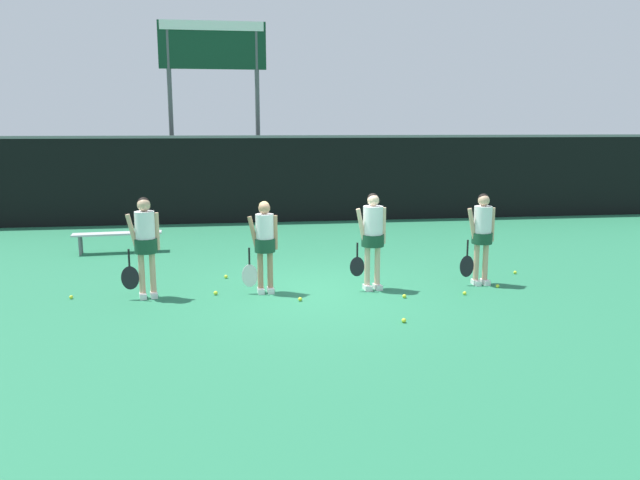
% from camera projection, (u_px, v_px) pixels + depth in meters
% --- Properties ---
extents(ground_plane, '(140.00, 140.00, 0.00)m').
position_uv_depth(ground_plane, '(321.00, 291.00, 11.09)').
color(ground_plane, '#26724C').
extents(fence_windscreen, '(60.00, 0.08, 2.60)m').
position_uv_depth(fence_windscreen, '(283.00, 179.00, 18.68)').
color(fence_windscreen, black).
rests_on(fence_windscreen, ground_plane).
extents(scoreboard, '(3.25, 0.15, 5.99)m').
position_uv_depth(scoreboard, '(213.00, 67.00, 19.10)').
color(scoreboard, '#515156').
rests_on(scoreboard, ground_plane).
extents(bench_courtside, '(2.00, 0.53, 0.47)m').
position_uv_depth(bench_courtside, '(117.00, 235.00, 14.32)').
color(bench_courtside, '#B2B2B7').
rests_on(bench_courtside, ground_plane).
extents(player_0, '(0.65, 0.38, 1.72)m').
position_uv_depth(player_0, '(145.00, 239.00, 10.49)').
color(player_0, tan).
rests_on(player_0, ground_plane).
extents(player_1, '(0.64, 0.36, 1.62)m').
position_uv_depth(player_1, '(264.00, 240.00, 10.82)').
color(player_1, tan).
rests_on(player_1, ground_plane).
extents(player_2, '(0.66, 0.40, 1.73)m').
position_uv_depth(player_2, '(372.00, 233.00, 11.01)').
color(player_2, beige).
rests_on(player_2, ground_plane).
extents(player_3, '(0.64, 0.37, 1.69)m').
position_uv_depth(player_3, '(482.00, 231.00, 11.38)').
color(player_3, tan).
rests_on(player_3, ground_plane).
extents(tennis_ball_0, '(0.06, 0.06, 0.06)m').
position_uv_depth(tennis_ball_0, '(71.00, 297.00, 10.58)').
color(tennis_ball_0, '#CCE033').
rests_on(tennis_ball_0, ground_plane).
extents(tennis_ball_1, '(0.07, 0.07, 0.07)m').
position_uv_depth(tennis_ball_1, '(261.00, 284.00, 11.45)').
color(tennis_ball_1, '#CCE033').
rests_on(tennis_ball_1, ground_plane).
extents(tennis_ball_2, '(0.07, 0.07, 0.07)m').
position_uv_depth(tennis_ball_2, '(300.00, 299.00, 10.44)').
color(tennis_ball_2, '#CCE033').
rests_on(tennis_ball_2, ground_plane).
extents(tennis_ball_3, '(0.07, 0.07, 0.07)m').
position_uv_depth(tennis_ball_3, '(226.00, 277.00, 11.99)').
color(tennis_ball_3, '#CCE033').
rests_on(tennis_ball_3, ground_plane).
extents(tennis_ball_4, '(0.07, 0.07, 0.07)m').
position_uv_depth(tennis_ball_4, '(404.00, 296.00, 10.63)').
color(tennis_ball_4, '#CCE033').
rests_on(tennis_ball_4, ground_plane).
extents(tennis_ball_5, '(0.07, 0.07, 0.07)m').
position_uv_depth(tennis_ball_5, '(404.00, 320.00, 9.31)').
color(tennis_ball_5, '#CCE033').
rests_on(tennis_ball_5, ground_plane).
extents(tennis_ball_6, '(0.06, 0.06, 0.06)m').
position_uv_depth(tennis_ball_6, '(498.00, 286.00, 11.30)').
color(tennis_ball_6, '#CCE033').
rests_on(tennis_ball_6, ground_plane).
extents(tennis_ball_7, '(0.07, 0.07, 0.07)m').
position_uv_depth(tennis_ball_7, '(216.00, 293.00, 10.82)').
color(tennis_ball_7, '#CCE033').
rests_on(tennis_ball_7, ground_plane).
extents(tennis_ball_8, '(0.06, 0.06, 0.06)m').
position_uv_depth(tennis_ball_8, '(515.00, 272.00, 12.34)').
color(tennis_ball_8, '#CCE033').
rests_on(tennis_ball_8, ground_plane).
extents(tennis_ball_9, '(0.06, 0.06, 0.06)m').
position_uv_depth(tennis_ball_9, '(465.00, 293.00, 10.83)').
color(tennis_ball_9, '#CCE033').
rests_on(tennis_ball_9, ground_plane).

